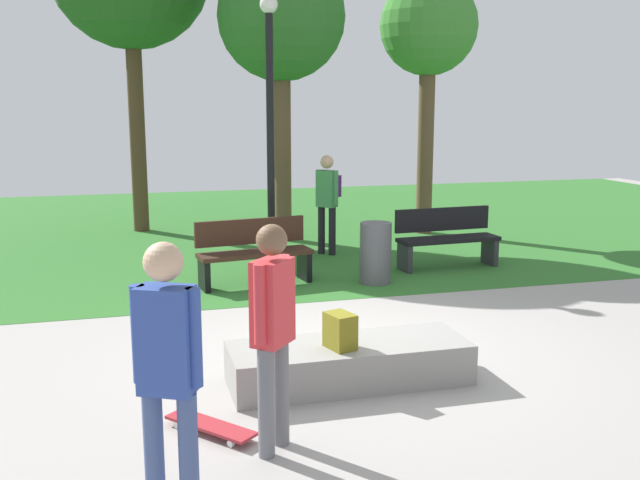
% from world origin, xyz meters
% --- Properties ---
extents(ground_plane, '(28.00, 28.00, 0.00)m').
position_xyz_m(ground_plane, '(0.00, 0.00, 0.00)').
color(ground_plane, '#9E9993').
extents(grass_lawn, '(26.60, 12.18, 0.01)m').
position_xyz_m(grass_lawn, '(0.00, 7.91, 0.00)').
color(grass_lawn, '#2D6B28').
rests_on(grass_lawn, ground_plane).
extents(concrete_ledge, '(2.19, 0.77, 0.37)m').
position_xyz_m(concrete_ledge, '(-0.20, -0.87, 0.19)').
color(concrete_ledge, gray).
rests_on(concrete_ledge, ground_plane).
extents(backpack_on_ledge, '(0.27, 0.33, 0.32)m').
position_xyz_m(backpack_on_ledge, '(-0.32, -0.98, 0.53)').
color(backpack_on_ledge, olive).
rests_on(backpack_on_ledge, concrete_ledge).
extents(skater_performing_trick, '(0.36, 0.37, 1.69)m').
position_xyz_m(skater_performing_trick, '(-1.13, -1.99, 0.99)').
color(skater_performing_trick, slate).
rests_on(skater_performing_trick, ground_plane).
extents(skater_watching, '(0.39, 0.32, 1.75)m').
position_xyz_m(skater_watching, '(-1.92, -2.77, 1.03)').
color(skater_watching, '#3F5184').
rests_on(skater_watching, ground_plane).
extents(skateboard_by_ledge, '(0.67, 0.74, 0.08)m').
position_xyz_m(skateboard_by_ledge, '(-1.56, -1.60, 0.06)').
color(skateboard_by_ledge, '#A5262D').
rests_on(skateboard_by_ledge, ground_plane).
extents(park_bench_far_left, '(1.62, 0.56, 0.91)m').
position_xyz_m(park_bench_far_left, '(2.67, 3.25, 0.48)').
color(park_bench_far_left, black).
rests_on(park_bench_far_left, ground_plane).
extents(park_bench_center_lawn, '(1.65, 0.69, 0.91)m').
position_xyz_m(park_bench_center_lawn, '(-0.40, 2.97, 0.48)').
color(park_bench_center_lawn, '#331E14').
rests_on(park_bench_center_lawn, ground_plane).
extents(tree_leaning_ash, '(1.83, 1.83, 4.84)m').
position_xyz_m(tree_leaning_ash, '(3.52, 6.14, 3.81)').
color(tree_leaning_ash, brown).
rests_on(tree_leaning_ash, grass_lawn).
extents(tree_tall_oak, '(2.28, 2.28, 5.16)m').
position_xyz_m(tree_tall_oak, '(0.71, 6.16, 3.96)').
color(tree_tall_oak, brown).
rests_on(tree_tall_oak, grass_lawn).
extents(lamp_post, '(0.28, 0.28, 4.13)m').
position_xyz_m(lamp_post, '(0.14, 4.41, 2.51)').
color(lamp_post, black).
rests_on(lamp_post, ground_plane).
extents(trash_bin, '(0.45, 0.45, 0.87)m').
position_xyz_m(trash_bin, '(1.27, 2.58, 0.43)').
color(trash_bin, '#4C4C51').
rests_on(trash_bin, ground_plane).
extents(pedestrian_with_backpack, '(0.45, 0.44, 1.67)m').
position_xyz_m(pedestrian_with_backpack, '(1.15, 4.66, 1.00)').
color(pedestrian_with_backpack, black).
rests_on(pedestrian_with_backpack, ground_plane).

